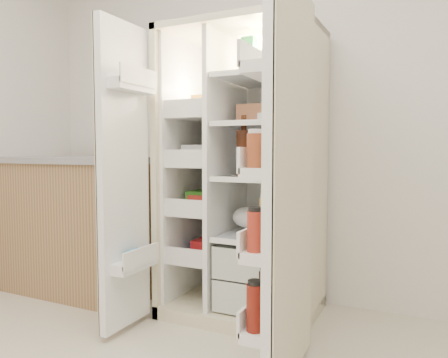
% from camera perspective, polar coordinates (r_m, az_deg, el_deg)
% --- Properties ---
extents(wall_back, '(4.00, 0.02, 2.70)m').
position_cam_1_polar(wall_back, '(3.02, 7.94, 9.62)').
color(wall_back, white).
rests_on(wall_back, floor).
extents(refrigerator, '(0.92, 0.70, 1.80)m').
position_cam_1_polar(refrigerator, '(2.74, 3.33, -2.39)').
color(refrigerator, beige).
rests_on(refrigerator, floor).
extents(freezer_door, '(0.15, 0.40, 1.72)m').
position_cam_1_polar(freezer_door, '(2.47, -13.27, 0.19)').
color(freezer_door, white).
rests_on(freezer_door, floor).
extents(fridge_door, '(0.17, 0.58, 1.72)m').
position_cam_1_polar(fridge_door, '(1.92, 8.29, -1.57)').
color(fridge_door, white).
rests_on(fridge_door, floor).
extents(kitchen_counter, '(1.38, 0.73, 1.00)m').
position_cam_1_polar(kitchen_counter, '(3.43, -18.91, -5.47)').
color(kitchen_counter, '#A57F52').
rests_on(kitchen_counter, floor).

